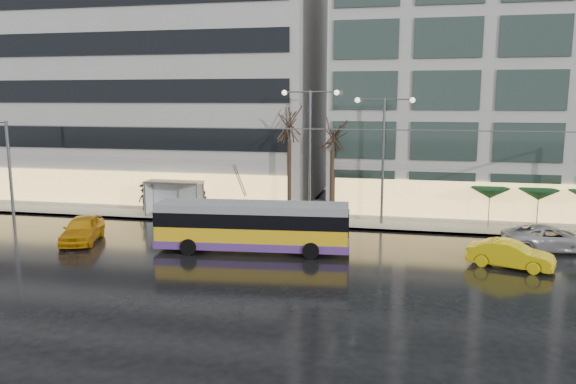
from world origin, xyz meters
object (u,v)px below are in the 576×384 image
(trolleybus, at_px, (252,228))
(taxi_a, at_px, (82,229))
(bus_shelter, at_px, (170,190))
(street_lamp_near, at_px, (310,137))

(trolleybus, xyz_separation_m, taxi_a, (-10.65, -0.11, -0.58))
(bus_shelter, relative_size, street_lamp_near, 0.47)
(bus_shelter, height_order, street_lamp_near, street_lamp_near)
(bus_shelter, relative_size, taxi_a, 0.90)
(street_lamp_near, bearing_deg, taxi_a, -146.41)
(bus_shelter, distance_m, street_lamp_near, 11.14)
(trolleybus, xyz_separation_m, bus_shelter, (-8.50, 8.09, 0.59))
(trolleybus, relative_size, bus_shelter, 2.63)
(bus_shelter, bearing_deg, trolleybus, -43.59)
(taxi_a, bearing_deg, trolleybus, -15.89)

